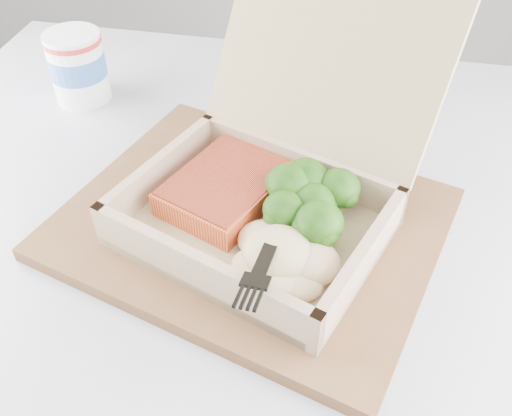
% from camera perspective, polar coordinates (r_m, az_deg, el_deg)
% --- Properties ---
extents(cafe_table, '(0.88, 0.88, 0.75)m').
position_cam_1_polar(cafe_table, '(0.70, -2.28, -15.14)').
color(cafe_table, black).
rests_on(cafe_table, floor).
extents(serving_tray, '(0.41, 0.36, 0.02)m').
position_cam_1_polar(serving_tray, '(0.56, -0.50, -1.55)').
color(serving_tray, brown).
rests_on(serving_tray, cafe_table).
extents(takeout_container, '(0.30, 0.33, 0.20)m').
position_cam_1_polar(takeout_container, '(0.54, 2.32, 4.09)').
color(takeout_container, tan).
rests_on(takeout_container, serving_tray).
extents(salmon_fillet, '(0.13, 0.14, 0.02)m').
position_cam_1_polar(salmon_fillet, '(0.55, -3.03, 1.97)').
color(salmon_fillet, orange).
rests_on(salmon_fillet, takeout_container).
extents(broccoli_pile, '(0.11, 0.11, 0.04)m').
position_cam_1_polar(broccoli_pile, '(0.53, 5.76, 0.16)').
color(broccoli_pile, '#357119').
rests_on(broccoli_pile, takeout_container).
extents(mashed_potatoes, '(0.10, 0.09, 0.03)m').
position_cam_1_polar(mashed_potatoes, '(0.49, 2.17, -4.50)').
color(mashed_potatoes, '#CFB386').
rests_on(mashed_potatoes, takeout_container).
extents(plastic_fork, '(0.02, 0.15, 0.03)m').
position_cam_1_polar(plastic_fork, '(0.49, 2.19, -1.68)').
color(plastic_fork, black).
rests_on(plastic_fork, mashed_potatoes).
extents(paper_cup, '(0.07, 0.07, 0.09)m').
position_cam_1_polar(paper_cup, '(0.77, -17.42, 13.48)').
color(paper_cup, white).
rests_on(paper_cup, cafe_table).
extents(receipt, '(0.13, 0.17, 0.00)m').
position_cam_1_polar(receipt, '(0.72, 3.41, 9.09)').
color(receipt, silver).
rests_on(receipt, cafe_table).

